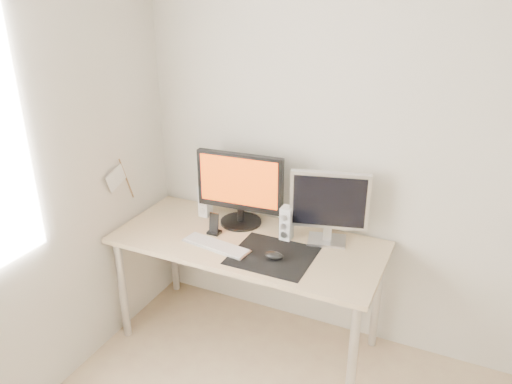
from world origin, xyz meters
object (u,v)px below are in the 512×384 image
(mouse, at_px, (274,255))
(speaker_left, at_px, (205,201))
(second_monitor, at_px, (329,204))
(phone_dock, at_px, (214,227))
(keyboard, at_px, (216,245))
(desk, at_px, (248,252))
(main_monitor, at_px, (240,186))
(speaker_right, at_px, (287,223))

(mouse, distance_m, speaker_left, 0.70)
(second_monitor, height_order, phone_dock, second_monitor)
(speaker_left, distance_m, keyboard, 0.44)
(keyboard, bearing_deg, second_monitor, 30.21)
(desk, relative_size, keyboard, 3.70)
(desk, distance_m, phone_dock, 0.25)
(main_monitor, relative_size, second_monitor, 1.24)
(mouse, bearing_deg, second_monitor, 57.08)
(main_monitor, height_order, phone_dock, main_monitor)
(speaker_left, bearing_deg, main_monitor, -2.51)
(speaker_right, distance_m, keyboard, 0.43)
(phone_dock, bearing_deg, second_monitor, 16.39)
(keyboard, distance_m, phone_dock, 0.17)
(mouse, height_order, phone_dock, phone_dock)
(desk, bearing_deg, second_monitor, 23.30)
(desk, distance_m, main_monitor, 0.40)
(desk, bearing_deg, speaker_right, 30.02)
(speaker_right, bearing_deg, phone_dock, -163.85)
(mouse, relative_size, desk, 0.07)
(speaker_right, xyz_separation_m, keyboard, (-0.33, -0.26, -0.10))
(second_monitor, xyz_separation_m, speaker_right, (-0.23, -0.07, -0.14))
(main_monitor, bearing_deg, desk, -52.72)
(desk, distance_m, keyboard, 0.21)
(speaker_right, bearing_deg, mouse, -84.35)
(main_monitor, height_order, speaker_left, main_monitor)
(desk, height_order, main_monitor, main_monitor)
(second_monitor, bearing_deg, desk, -156.70)
(mouse, bearing_deg, speaker_left, 152.55)
(main_monitor, relative_size, speaker_left, 2.67)
(desk, distance_m, speaker_right, 0.29)
(phone_dock, bearing_deg, main_monitor, 65.30)
(speaker_right, bearing_deg, second_monitor, 16.83)
(desk, bearing_deg, speaker_left, 154.33)
(speaker_left, height_order, phone_dock, speaker_left)
(main_monitor, bearing_deg, mouse, -40.75)
(keyboard, bearing_deg, phone_dock, 122.95)
(desk, distance_m, speaker_left, 0.48)
(speaker_left, bearing_deg, second_monitor, -0.36)
(main_monitor, bearing_deg, speaker_right, -10.66)
(main_monitor, relative_size, speaker_right, 2.67)
(speaker_left, relative_size, phone_dock, 1.54)
(mouse, distance_m, phone_dock, 0.46)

